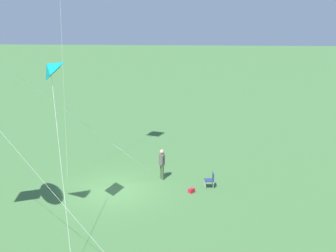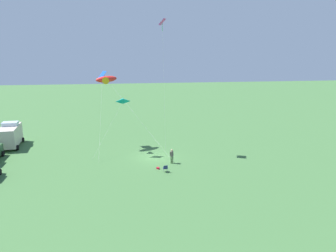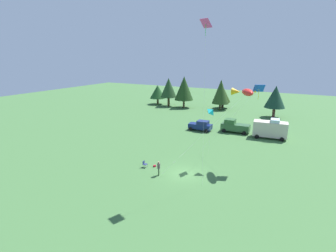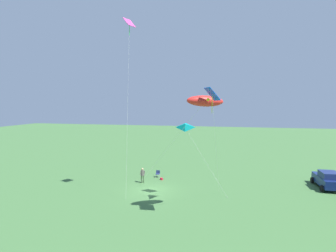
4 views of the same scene
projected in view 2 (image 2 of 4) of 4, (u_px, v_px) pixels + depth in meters
ground_plane at (155, 157)px, 41.14m from camera, size 160.00×160.00×0.00m
person_kite_flyer at (172, 155)px, 38.86m from camera, size 0.45×0.53×1.74m
folding_chair at (165, 168)px, 36.26m from camera, size 0.51×0.51×0.82m
backpack_on_grass at (158, 168)px, 37.25m from camera, size 0.37×0.39×0.22m
van_camper_beige at (10, 135)px, 45.10m from camera, size 5.59×3.04×3.34m
kite_large_fish at (106, 79)px, 43.11m from camera, size 8.84×9.56×9.77m
kite_delta_teal at (123, 100)px, 40.93m from camera, size 2.21×4.65×7.45m
kite_diamond_rainbow at (162, 27)px, 39.96m from camera, size 1.22×1.03×16.86m
kite_diamond_blue at (102, 76)px, 44.29m from camera, size 8.42×1.29×10.26m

